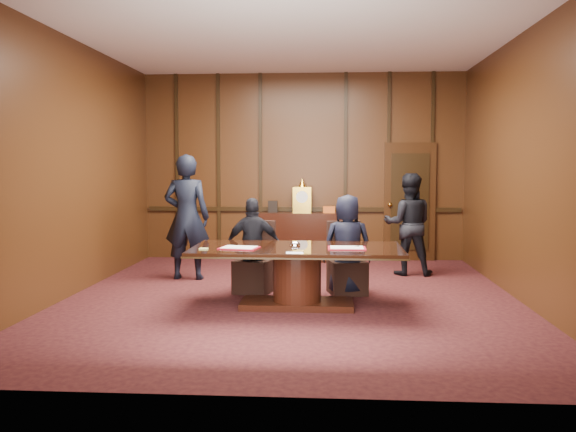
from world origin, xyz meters
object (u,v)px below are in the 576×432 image
object	(u,v)px
sideboard	(302,235)
conference_table	(297,267)
signatory_left	(253,246)
witness_right	(408,224)
signatory_right	(348,245)
witness_left	(187,217)

from	to	relation	value
sideboard	conference_table	xyz separation A→B (m)	(0.11, -3.76, 0.02)
signatory_left	witness_right	size ratio (longest dim) A/B	0.80
sideboard	conference_table	bearing A→B (deg)	-88.38
conference_table	signatory_right	distance (m)	1.05
signatory_right	witness_right	bearing A→B (deg)	-125.95
signatory_left	witness_right	distance (m)	2.84
conference_table	witness_left	xyz separation A→B (m)	(-1.82, 1.80, 0.46)
signatory_left	signatory_right	world-z (taller)	signatory_right
conference_table	witness_left	bearing A→B (deg)	135.31
conference_table	witness_left	distance (m)	2.60
conference_table	signatory_left	world-z (taller)	signatory_left
signatory_left	witness_left	world-z (taller)	witness_left
signatory_right	sideboard	bearing A→B (deg)	-79.21
signatory_right	witness_right	xyz separation A→B (m)	(1.03, 1.62, 0.14)
sideboard	signatory_right	bearing A→B (deg)	-75.67
sideboard	signatory_right	distance (m)	3.06
sideboard	witness_right	size ratio (longest dim) A/B	0.97
sideboard	signatory_right	xyz separation A→B (m)	(0.76, -2.96, 0.20)
conference_table	witness_right	size ratio (longest dim) A/B	1.59
signatory_right	witness_left	xyz separation A→B (m)	(-2.47, 1.00, 0.28)
signatory_left	witness_left	bearing A→B (deg)	-47.56
sideboard	witness_left	world-z (taller)	witness_left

